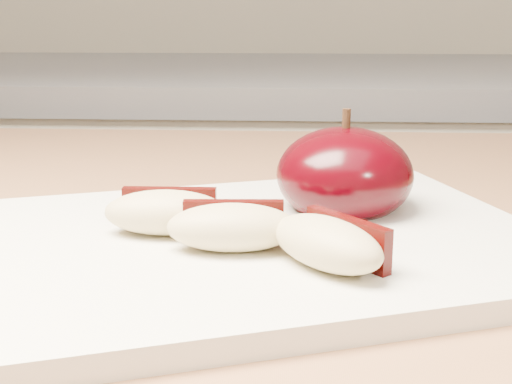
{
  "coord_description": "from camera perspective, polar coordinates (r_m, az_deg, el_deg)",
  "views": [
    {
      "loc": [
        0.07,
        0.02,
        1.04
      ],
      "look_at": [
        0.05,
        0.41,
        0.94
      ],
      "focal_mm": 50.0,
      "sensor_mm": 36.0,
      "label": 1
    }
  ],
  "objects": [
    {
      "name": "back_cabinet",
      "position": [
        1.31,
        -0.31,
        -10.83
      ],
      "size": [
        2.4,
        0.62,
        0.94
      ],
      "color": "silver",
      "rests_on": "ground"
    },
    {
      "name": "cutting_board",
      "position": [
        0.41,
        0.0,
        -4.26
      ],
      "size": [
        0.39,
        0.34,
        0.01
      ],
      "primitive_type": "cube",
      "rotation": [
        0.0,
        0.0,
        0.34
      ],
      "color": "silver",
      "rests_on": "island_counter"
    },
    {
      "name": "apple_half",
      "position": [
        0.46,
        7.1,
        1.37
      ],
      "size": [
        0.11,
        0.11,
        0.07
      ],
      "rotation": [
        0.0,
        0.0,
        0.4
      ],
      "color": "black",
      "rests_on": "cutting_board"
    },
    {
      "name": "apple_wedge_a",
      "position": [
        0.41,
        -7.2,
        -1.58
      ],
      "size": [
        0.07,
        0.04,
        0.03
      ],
      "rotation": [
        0.0,
        0.0,
        0.02
      ],
      "color": "tan",
      "rests_on": "cutting_board"
    },
    {
      "name": "apple_wedge_b",
      "position": [
        0.38,
        -1.88,
        -2.78
      ],
      "size": [
        0.07,
        0.04,
        0.03
      ],
      "rotation": [
        0.0,
        0.0,
        0.05
      ],
      "color": "tan",
      "rests_on": "cutting_board"
    },
    {
      "name": "apple_wedge_c",
      "position": [
        0.36,
        5.84,
        -4.06
      ],
      "size": [
        0.07,
        0.08,
        0.03
      ],
      "rotation": [
        0.0,
        0.0,
        -0.85
      ],
      "color": "tan",
      "rests_on": "cutting_board"
    }
  ]
}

